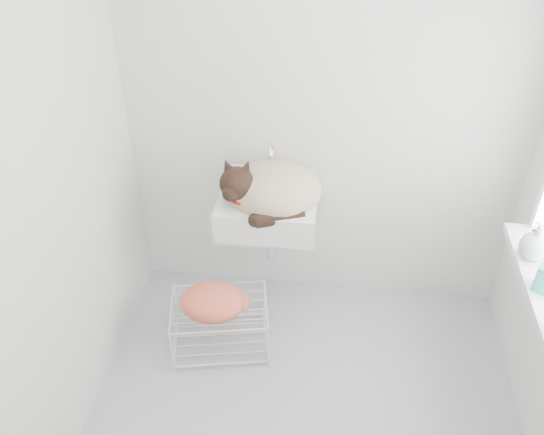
# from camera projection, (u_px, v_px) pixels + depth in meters

# --- Properties ---
(floor) EXTENTS (2.20, 2.00, 0.02)m
(floor) POSITION_uv_depth(u_px,v_px,m) (303.00, 416.00, 2.97)
(floor) COLOR #ADADAD
(floor) RESTS_ON ground
(back_wall) EXTENTS (2.20, 0.02, 2.50)m
(back_wall) POSITION_uv_depth(u_px,v_px,m) (326.00, 108.00, 3.03)
(back_wall) COLOR white
(back_wall) RESTS_ON ground
(left_wall) EXTENTS (0.02, 2.00, 2.50)m
(left_wall) POSITION_uv_depth(u_px,v_px,m) (42.00, 201.00, 2.34)
(left_wall) COLOR white
(left_wall) RESTS_ON ground
(windowsill) EXTENTS (0.16, 0.88, 0.04)m
(windowsill) POSITION_uv_depth(u_px,v_px,m) (542.00, 287.00, 2.54)
(windowsill) COLOR white
(windowsill) RESTS_ON right_wall
(sink) EXTENTS (0.53, 0.46, 0.21)m
(sink) POSITION_uv_depth(u_px,v_px,m) (268.00, 195.00, 3.08)
(sink) COLOR white
(sink) RESTS_ON back_wall
(faucet) EXTENTS (0.19, 0.13, 0.19)m
(faucet) POSITION_uv_depth(u_px,v_px,m) (272.00, 155.00, 3.14)
(faucet) COLOR silver
(faucet) RESTS_ON sink
(cat) EXTENTS (0.54, 0.45, 0.33)m
(cat) POSITION_uv_depth(u_px,v_px,m) (270.00, 190.00, 3.04)
(cat) COLOR #CDAE96
(cat) RESTS_ON sink
(wire_rack) EXTENTS (0.58, 0.46, 0.31)m
(wire_rack) POSITION_uv_depth(u_px,v_px,m) (220.00, 326.00, 3.27)
(wire_rack) COLOR silver
(wire_rack) RESTS_ON floor
(towel) EXTENTS (0.36, 0.25, 0.14)m
(towel) POSITION_uv_depth(u_px,v_px,m) (213.00, 308.00, 3.12)
(towel) COLOR orange
(towel) RESTS_ON wire_rack
(bottle_b) EXTENTS (0.12, 0.12, 0.19)m
(bottle_b) POSITION_uv_depth(u_px,v_px,m) (543.00, 289.00, 2.50)
(bottle_b) COLOR teal
(bottle_b) RESTS_ON windowsill
(bottle_c) EXTENTS (0.18, 0.18, 0.18)m
(bottle_c) POSITION_uv_depth(u_px,v_px,m) (531.00, 257.00, 2.67)
(bottle_c) COLOR silver
(bottle_c) RESTS_ON windowsill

